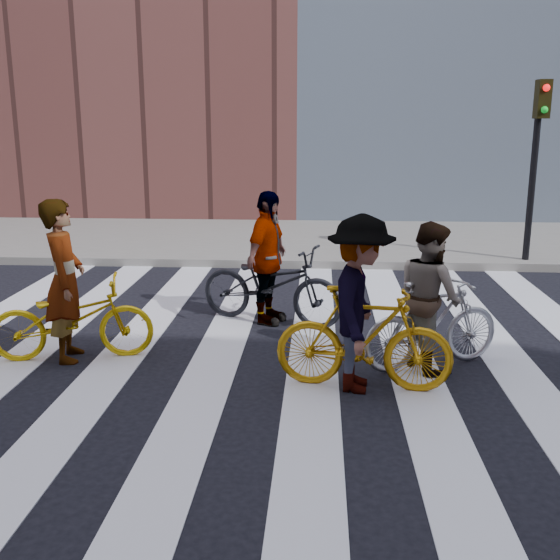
# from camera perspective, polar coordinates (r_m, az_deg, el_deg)

# --- Properties ---
(ground) EXTENTS (100.00, 100.00, 0.00)m
(ground) POSITION_cam_1_polar(r_m,az_deg,el_deg) (7.20, -1.58, -7.84)
(ground) COLOR black
(ground) RESTS_ON ground
(sidewalk_far) EXTENTS (100.00, 5.00, 0.15)m
(sidewalk_far) POSITION_cam_1_polar(r_m,az_deg,el_deg) (14.41, 1.06, 3.46)
(sidewalk_far) COLOR gray
(sidewalk_far) RESTS_ON ground
(zebra_crosswalk) EXTENTS (8.25, 10.00, 0.01)m
(zebra_crosswalk) POSITION_cam_1_polar(r_m,az_deg,el_deg) (7.20, -1.58, -7.80)
(zebra_crosswalk) COLOR silver
(zebra_crosswalk) RESTS_ON ground
(traffic_signal) EXTENTS (0.22, 0.42, 3.33)m
(traffic_signal) POSITION_cam_1_polar(r_m,az_deg,el_deg) (12.58, 21.50, 11.14)
(traffic_signal) COLOR black
(traffic_signal) RESTS_ON ground
(bike_yellow_left) EXTENTS (1.88, 0.99, 0.94)m
(bike_yellow_left) POSITION_cam_1_polar(r_m,az_deg,el_deg) (7.75, -17.65, -3.25)
(bike_yellow_left) COLOR #E5B90C
(bike_yellow_left) RESTS_ON ground
(bike_silver_mid) EXTENTS (1.70, 1.09, 0.99)m
(bike_silver_mid) POSITION_cam_1_polar(r_m,az_deg,el_deg) (7.31, 13.14, -3.73)
(bike_silver_mid) COLOR #B2B5BD
(bike_silver_mid) RESTS_ON ground
(bike_yellow_right) EXTENTS (1.82, 0.72, 1.06)m
(bike_yellow_right) POSITION_cam_1_polar(r_m,az_deg,el_deg) (6.60, 7.31, -5.07)
(bike_yellow_right) COLOR #CC8A0B
(bike_yellow_right) RESTS_ON ground
(bike_dark_rear) EXTENTS (2.13, 1.34, 1.06)m
(bike_dark_rear) POSITION_cam_1_polar(r_m,az_deg,el_deg) (8.69, -0.77, -0.38)
(bike_dark_rear) COLOR black
(bike_dark_rear) RESTS_ON ground
(rider_left) EXTENTS (0.57, 0.74, 1.83)m
(rider_left) POSITION_cam_1_polar(r_m,az_deg,el_deg) (7.65, -18.24, -0.06)
(rider_left) COLOR slate
(rider_left) RESTS_ON ground
(rider_mid) EXTENTS (0.87, 0.96, 1.62)m
(rider_mid) POSITION_cam_1_polar(r_m,az_deg,el_deg) (7.22, 12.88, -1.37)
(rider_mid) COLOR slate
(rider_mid) RESTS_ON ground
(rider_right) EXTENTS (0.80, 1.22, 1.77)m
(rider_right) POSITION_cam_1_polar(r_m,az_deg,el_deg) (6.49, 6.96, -2.10)
(rider_right) COLOR slate
(rider_right) RESTS_ON ground
(rider_rear) EXTENTS (0.76, 1.12, 1.77)m
(rider_rear) POSITION_cam_1_polar(r_m,az_deg,el_deg) (8.61, -1.11, 1.92)
(rider_rear) COLOR slate
(rider_rear) RESTS_ON ground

